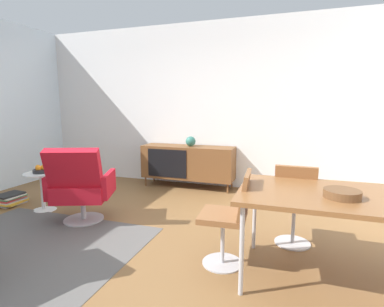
{
  "coord_description": "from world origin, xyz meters",
  "views": [
    {
      "loc": [
        1.42,
        -2.45,
        1.41
      ],
      "look_at": [
        0.31,
        0.84,
        0.84
      ],
      "focal_mm": 27.71,
      "sensor_mm": 36.0,
      "label": 1
    }
  ],
  "objects": [
    {
      "name": "dining_chair_back_left",
      "position": [
        1.49,
        0.55,
        0.47
      ],
      "size": [
        0.41,
        0.43,
        0.86
      ],
      "color": "brown",
      "rests_on": "ground_plane"
    },
    {
      "name": "magazine_stack",
      "position": [
        -2.36,
        0.59,
        0.08
      ],
      "size": [
        0.33,
        0.4,
        0.16
      ],
      "color": "#B2B2B7",
      "rests_on": "ground_plane"
    },
    {
      "name": "side_table_round",
      "position": [
        -1.73,
        0.57,
        0.32
      ],
      "size": [
        0.44,
        0.44,
        0.52
      ],
      "color": "white",
      "rests_on": "ground_plane"
    },
    {
      "name": "wooden_bowl_on_table",
      "position": [
        1.8,
        -0.11,
        0.77
      ],
      "size": [
        0.26,
        0.26,
        0.06
      ],
      "primitive_type": "cylinder",
      "color": "brown",
      "rests_on": "dining_table"
    },
    {
      "name": "area_rug",
      "position": [
        -1.03,
        -0.34,
        0.0
      ],
      "size": [
        2.2,
        1.7,
        0.01
      ],
      "primitive_type": "cube",
      "color": "#595654",
      "rests_on": "ground_plane"
    },
    {
      "name": "sideboard",
      "position": [
        -0.26,
        2.3,
        0.44
      ],
      "size": [
        1.6,
        0.45,
        0.72
      ],
      "color": "brown",
      "rests_on": "ground_plane"
    },
    {
      "name": "dining_table",
      "position": [
        1.84,
        -0.01,
        0.7
      ],
      "size": [
        1.6,
        0.9,
        0.74
      ],
      "color": "brown",
      "rests_on": "ground_plane"
    },
    {
      "name": "dining_chair_near_window",
      "position": [
        0.95,
        -0.01,
        0.47
      ],
      "size": [
        0.45,
        0.42,
        0.86
      ],
      "color": "brown",
      "rests_on": "ground_plane"
    },
    {
      "name": "ground_plane",
      "position": [
        0.0,
        0.0,
        0.0
      ],
      "size": [
        8.32,
        8.32,
        0.0
      ],
      "primitive_type": "plane",
      "color": "brown"
    },
    {
      "name": "wall_back",
      "position": [
        0.0,
        2.6,
        1.4
      ],
      "size": [
        6.8,
        0.12,
        2.8
      ],
      "primitive_type": "cube",
      "color": "white",
      "rests_on": "ground_plane"
    },
    {
      "name": "lounge_chair_red",
      "position": [
        -0.95,
        0.38,
        0.47
      ],
      "size": [
        0.85,
        0.83,
        0.95
      ],
      "color": "red",
      "rests_on": "ground_plane"
    },
    {
      "name": "fruit_bowl",
      "position": [
        -1.73,
        0.57,
        0.56
      ],
      "size": [
        0.2,
        0.2,
        0.11
      ],
      "color": "#262628",
      "rests_on": "side_table_round"
    },
    {
      "name": "vase_cobalt",
      "position": [
        -0.21,
        2.3,
        0.8
      ],
      "size": [
        0.17,
        0.17,
        0.17
      ],
      "color": "#337266",
      "rests_on": "sideboard"
    }
  ]
}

